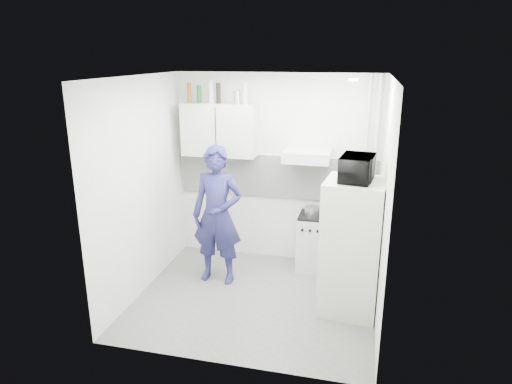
# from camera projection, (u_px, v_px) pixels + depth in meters

# --- Properties ---
(floor) EXTENTS (2.80, 2.80, 0.00)m
(floor) POSITION_uv_depth(u_px,v_px,m) (255.00, 298.00, 5.50)
(floor) COLOR slate
(floor) RESTS_ON ground
(ceiling) EXTENTS (2.80, 2.80, 0.00)m
(ceiling) POSITION_uv_depth(u_px,v_px,m) (255.00, 77.00, 4.75)
(ceiling) COLOR white
(ceiling) RESTS_ON wall_back
(wall_back) EXTENTS (2.80, 0.00, 2.80)m
(wall_back) POSITION_uv_depth(u_px,v_px,m) (276.00, 169.00, 6.29)
(wall_back) COLOR beige
(wall_back) RESTS_ON floor
(wall_left) EXTENTS (0.00, 2.60, 2.60)m
(wall_left) POSITION_uv_depth(u_px,v_px,m) (141.00, 187.00, 5.44)
(wall_left) COLOR beige
(wall_left) RESTS_ON floor
(wall_right) EXTENTS (0.00, 2.60, 2.60)m
(wall_right) POSITION_uv_depth(u_px,v_px,m) (384.00, 205.00, 4.81)
(wall_right) COLOR beige
(wall_right) RESTS_ON floor
(person) EXTENTS (0.66, 0.44, 1.77)m
(person) POSITION_uv_depth(u_px,v_px,m) (217.00, 215.00, 5.72)
(person) COLOR #212151
(person) RESTS_ON floor
(stove) EXTENTS (0.47, 0.47, 0.75)m
(stove) POSITION_uv_depth(u_px,v_px,m) (315.00, 242.00, 6.19)
(stove) COLOR silver
(stove) RESTS_ON floor
(fridge) EXTENTS (0.70, 0.70, 1.54)m
(fridge) POSITION_uv_depth(u_px,v_px,m) (352.00, 247.00, 5.07)
(fridge) COLOR silver
(fridge) RESTS_ON floor
(stove_top) EXTENTS (0.45, 0.45, 0.03)m
(stove_top) POSITION_uv_depth(u_px,v_px,m) (316.00, 216.00, 6.08)
(stove_top) COLOR black
(stove_top) RESTS_ON stove
(saucepan) EXTENTS (0.20, 0.20, 0.11)m
(saucepan) POSITION_uv_depth(u_px,v_px,m) (312.00, 211.00, 6.07)
(saucepan) COLOR silver
(saucepan) RESTS_ON stove_top
(microwave) EXTENTS (0.52, 0.39, 0.27)m
(microwave) POSITION_uv_depth(u_px,v_px,m) (357.00, 168.00, 4.81)
(microwave) COLOR black
(microwave) RESTS_ON fridge
(bottle_a) EXTENTS (0.06, 0.06, 0.26)m
(bottle_a) POSITION_uv_depth(u_px,v_px,m) (189.00, 93.00, 6.09)
(bottle_a) COLOR brown
(bottle_a) RESTS_ON upper_cabinet
(bottle_b) EXTENTS (0.06, 0.06, 0.23)m
(bottle_b) POSITION_uv_depth(u_px,v_px,m) (199.00, 94.00, 6.06)
(bottle_b) COLOR #144C1E
(bottle_b) RESTS_ON upper_cabinet
(bottle_c) EXTENTS (0.07, 0.07, 0.30)m
(bottle_c) POSITION_uv_depth(u_px,v_px,m) (211.00, 91.00, 6.01)
(bottle_c) COLOR #B2B7BC
(bottle_c) RESTS_ON upper_cabinet
(bottle_d) EXTENTS (0.06, 0.06, 0.26)m
(bottle_d) POSITION_uv_depth(u_px,v_px,m) (218.00, 93.00, 5.99)
(bottle_d) COLOR black
(bottle_d) RESTS_ON upper_cabinet
(canister_b) EXTENTS (0.09, 0.09, 0.17)m
(canister_b) POSITION_uv_depth(u_px,v_px,m) (237.00, 97.00, 5.95)
(canister_b) COLOR silver
(canister_b) RESTS_ON upper_cabinet
(bottle_e) EXTENTS (0.07, 0.07, 0.29)m
(bottle_e) POSITION_uv_depth(u_px,v_px,m) (245.00, 93.00, 5.91)
(bottle_e) COLOR #B2B7BC
(bottle_e) RESTS_ON upper_cabinet
(upper_cabinet) EXTENTS (1.00, 0.35, 0.70)m
(upper_cabinet) POSITION_uv_depth(u_px,v_px,m) (220.00, 130.00, 6.13)
(upper_cabinet) COLOR silver
(upper_cabinet) RESTS_ON wall_back
(range_hood) EXTENTS (0.60, 0.50, 0.14)m
(range_hood) POSITION_uv_depth(u_px,v_px,m) (307.00, 156.00, 5.87)
(range_hood) COLOR silver
(range_hood) RESTS_ON wall_back
(backsplash) EXTENTS (2.74, 0.03, 0.60)m
(backsplash) POSITION_uv_depth(u_px,v_px,m) (276.00, 177.00, 6.30)
(backsplash) COLOR white
(backsplash) RESTS_ON wall_back
(pipe_a) EXTENTS (0.05, 0.05, 2.60)m
(pipe_a) POSITION_uv_depth(u_px,v_px,m) (373.00, 177.00, 5.92)
(pipe_a) COLOR silver
(pipe_a) RESTS_ON floor
(pipe_b) EXTENTS (0.04, 0.04, 2.60)m
(pipe_b) POSITION_uv_depth(u_px,v_px,m) (364.00, 176.00, 5.95)
(pipe_b) COLOR silver
(pipe_b) RESTS_ON floor
(ceiling_spot_fixture) EXTENTS (0.10, 0.10, 0.02)m
(ceiling_spot_fixture) POSITION_uv_depth(u_px,v_px,m) (353.00, 80.00, 4.72)
(ceiling_spot_fixture) COLOR white
(ceiling_spot_fixture) RESTS_ON ceiling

